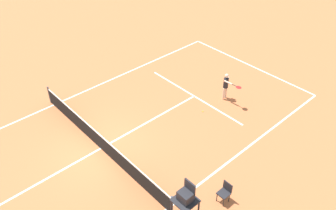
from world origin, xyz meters
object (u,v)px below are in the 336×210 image
umpire_chair (186,200)px  courtside_chair_mid (225,192)px  player_serving (226,85)px  tennis_ball (203,111)px

umpire_chair → courtside_chair_mid: (-0.22, -2.06, -1.07)m
player_serving → tennis_ball: player_serving is taller
courtside_chair_mid → tennis_ball: bearing=-38.6°
tennis_ball → courtside_chair_mid: size_ratio=0.07×
tennis_ball → courtside_chair_mid: (-4.63, 3.69, 0.50)m
tennis_ball → umpire_chair: 7.42m
player_serving → umpire_chair: umpire_chair is taller
tennis_ball → courtside_chair_mid: courtside_chair_mid is taller
player_serving → courtside_chair_mid: 7.21m
tennis_ball → courtside_chair_mid: 5.94m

